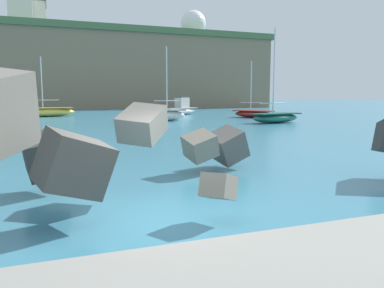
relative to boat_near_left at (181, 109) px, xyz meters
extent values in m
plane|color=teal|center=(-14.14, -40.18, -0.71)|extent=(400.00, 400.00, 0.00)
cube|color=#4C4944|center=(-15.59, -40.02, 0.48)|extent=(1.58, 1.26, 1.39)
cube|color=#605B56|center=(-10.43, -35.73, 0.05)|extent=(1.33, 1.28, 1.36)
cube|color=slate|center=(-13.93, -38.34, 1.04)|extent=(1.41, 1.48, 1.02)
cube|color=#3D3A38|center=(-16.14, -37.21, 0.25)|extent=(1.17, 1.30, 1.33)
cube|color=gray|center=(-11.65, -36.29, 0.16)|extent=(1.13, 1.09, 1.09)
cube|color=gray|center=(-13.01, -40.68, -0.02)|extent=(0.82, 0.84, 0.63)
ellipsoid|color=white|center=(-0.08, -0.06, -0.27)|extent=(6.15, 5.09, 0.89)
cube|color=#ACACAC|center=(-0.08, -0.06, 0.14)|extent=(5.66, 4.68, 0.10)
cube|color=#B7B2A8|center=(0.30, 0.21, 0.84)|extent=(2.16, 1.97, 1.32)
cube|color=#334C5B|center=(0.30, 0.21, 1.56)|extent=(1.94, 1.77, 0.12)
ellipsoid|color=#1E6656|center=(3.22, -17.54, -0.28)|extent=(5.61, 3.15, 0.87)
cube|color=#164C41|center=(3.22, -17.54, 0.12)|extent=(5.16, 2.90, 0.10)
cylinder|color=silver|center=(2.83, -17.64, 3.90)|extent=(0.12, 0.12, 7.49)
cylinder|color=silver|center=(2.83, -17.64, 1.06)|extent=(3.11, 0.83, 0.08)
ellipsoid|color=#EAC64C|center=(-16.35, 0.97, -0.19)|extent=(6.44, 2.85, 1.06)
cube|color=#AF9539|center=(-16.35, 0.97, 0.30)|extent=(5.92, 2.62, 0.10)
cylinder|color=silver|center=(-16.82, 0.91, 3.31)|extent=(0.12, 0.12, 5.93)
cylinder|color=silver|center=(-16.82, 0.91, 1.24)|extent=(3.72, 0.55, 0.08)
ellipsoid|color=beige|center=(-5.65, -11.65, -0.18)|extent=(4.85, 2.64, 1.07)
cube|color=#9C9991|center=(-5.65, -11.65, 0.32)|extent=(4.46, 2.43, 0.10)
cylinder|color=silver|center=(-5.32, -11.58, 3.39)|extent=(0.12, 0.12, 6.06)
cylinder|color=silver|center=(-5.32, -11.58, 1.26)|extent=(2.71, 0.68, 0.08)
ellipsoid|color=maroon|center=(5.52, -9.37, -0.32)|extent=(4.09, 5.24, 0.80)
cube|color=maroon|center=(5.52, -9.37, 0.04)|extent=(3.76, 4.82, 0.10)
cylinder|color=silver|center=(5.35, -9.05, 2.85)|extent=(0.12, 0.12, 5.54)
cylinder|color=silver|center=(5.35, -9.05, 0.98)|extent=(1.37, 2.59, 0.08)
cube|color=#847056|center=(-12.88, 42.89, 6.42)|extent=(82.72, 37.69, 14.28)
cube|color=#4C6B42|center=(-12.88, 42.89, 14.16)|extent=(84.37, 38.44, 1.20)
cylinder|color=silver|center=(19.65, 47.50, 16.00)|extent=(6.00, 6.00, 2.47)
sphere|color=white|center=(19.65, 47.50, 20.49)|extent=(6.53, 6.53, 6.53)
cube|color=silver|center=(-20.65, 36.95, 17.89)|extent=(4.41, 5.10, 6.25)
cube|color=silver|center=(-19.00, 39.59, 17.62)|extent=(5.99, 6.88, 5.72)
cube|color=#66564C|center=(-19.00, 39.59, 20.64)|extent=(6.29, 7.23, 0.30)
camera|label=1|loc=(-15.94, -47.10, 1.69)|focal=35.39mm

